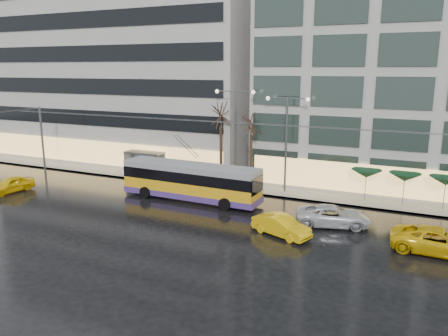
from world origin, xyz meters
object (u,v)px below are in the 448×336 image
Objects in this scene: bus_shelter at (143,158)px; street_lamp_near at (235,125)px; trolleybus at (191,183)px; taxi_a at (11,185)px.

street_lamp_near is at bearing 0.63° from bus_shelter.
street_lamp_near is (1.71, 5.52, 4.44)m from trolleybus.
street_lamp_near is 2.16× the size of taxi_a.
street_lamp_near reaches higher than bus_shelter.
bus_shelter is at bearing 62.54° from taxi_a.
bus_shelter is (-8.67, 5.40, 0.41)m from trolleybus.
trolleybus is 16.86m from taxi_a.
taxi_a is at bearing -126.50° from bus_shelter.
trolleybus is 7.29m from street_lamp_near.
taxi_a is (-17.88, -10.24, -5.28)m from street_lamp_near.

